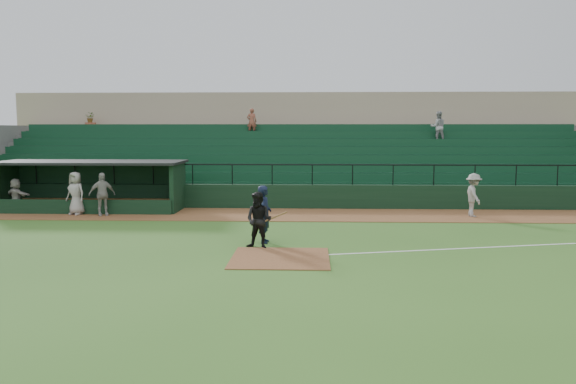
{
  "coord_description": "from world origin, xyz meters",
  "views": [
    {
      "loc": [
        0.93,
        -18.25,
        3.94
      ],
      "look_at": [
        0.0,
        5.0,
        1.4
      ],
      "focal_mm": 35.78,
      "sensor_mm": 36.0,
      "label": 1
    }
  ],
  "objects": [
    {
      "name": "foul_line",
      "position": [
        8.0,
        1.2,
        0.01
      ],
      "size": [
        17.49,
        4.44,
        0.01
      ],
      "primitive_type": "cube",
      "rotation": [
        0.0,
        0.0,
        0.24
      ],
      "color": "white",
      "rests_on": "ground"
    },
    {
      "name": "dugout",
      "position": [
        -9.75,
        9.56,
        1.33
      ],
      "size": [
        8.9,
        3.2,
        2.42
      ],
      "color": "black",
      "rests_on": "ground"
    },
    {
      "name": "stadium_structure",
      "position": [
        0.0,
        16.46,
        2.3
      ],
      "size": [
        38.0,
        13.08,
        6.4
      ],
      "color": "black",
      "rests_on": "ground"
    },
    {
      "name": "batter_at_plate",
      "position": [
        -0.68,
        1.48,
        1.0
      ],
      "size": [
        1.04,
        0.74,
        2.01
      ],
      "color": "black",
      "rests_on": "ground"
    },
    {
      "name": "home_plate_dirt",
      "position": [
        0.0,
        -1.0,
        0.01
      ],
      "size": [
        3.0,
        3.0,
        0.03
      ],
      "primitive_type": "cube",
      "color": "brown",
      "rests_on": "ground"
    },
    {
      "name": "warning_track",
      "position": [
        0.0,
        8.0,
        0.01
      ],
      "size": [
        40.0,
        4.0,
        0.03
      ],
      "primitive_type": "cube",
      "color": "brown",
      "rests_on": "ground"
    },
    {
      "name": "ground",
      "position": [
        0.0,
        0.0,
        0.0
      ],
      "size": [
        90.0,
        90.0,
        0.0
      ],
      "primitive_type": "plane",
      "color": "#335F1E",
      "rests_on": "ground"
    },
    {
      "name": "dugout_player_b",
      "position": [
        -9.9,
        7.58,
        1.02
      ],
      "size": [
        1.13,
        0.94,
        1.98
      ],
      "primitive_type": "imported",
      "rotation": [
        0.0,
        0.0,
        -0.37
      ],
      "color": "#A5A09A",
      "rests_on": "warning_track"
    },
    {
      "name": "runner",
      "position": [
        8.26,
        7.66,
        1.01
      ],
      "size": [
        0.79,
        1.3,
        1.95
      ],
      "primitive_type": "imported",
      "rotation": [
        0.0,
        0.0,
        1.63
      ],
      "color": "gray",
      "rests_on": "warning_track"
    },
    {
      "name": "umpire",
      "position": [
        -0.79,
        0.5,
        0.94
      ],
      "size": [
        1.08,
        0.94,
        1.88
      ],
      "primitive_type": "imported",
      "rotation": [
        0.0,
        0.0,
        -0.29
      ],
      "color": "black",
      "rests_on": "ground"
    },
    {
      "name": "dugout_player_a",
      "position": [
        -8.57,
        7.3,
        1.01
      ],
      "size": [
        1.24,
        0.97,
        1.97
      ],
      "primitive_type": "imported",
      "rotation": [
        0.0,
        0.0,
        0.49
      ],
      "color": "#9D9893",
      "rests_on": "warning_track"
    },
    {
      "name": "dugout_player_c",
      "position": [
        -12.94,
        8.01,
        0.84
      ],
      "size": [
        1.56,
        1.14,
        1.63
      ],
      "primitive_type": "imported",
      "rotation": [
        0.0,
        0.0,
        2.65
      ],
      "color": "gray",
      "rests_on": "warning_track"
    }
  ]
}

